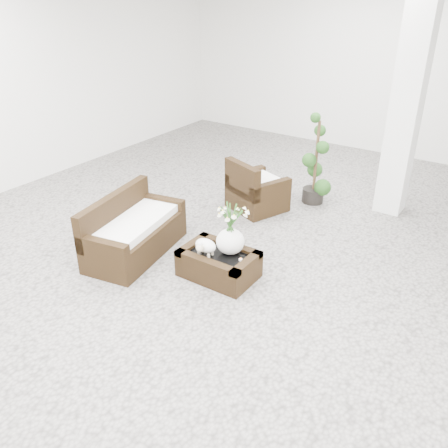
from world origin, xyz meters
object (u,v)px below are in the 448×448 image
Objects in this scene: loveseat at (135,226)px; topiary at (316,160)px; coffee_table at (219,265)px; armchair at (258,185)px.

loveseat is 1.03× the size of topiary.
loveseat is at bearing -172.81° from coffee_table.
topiary reaches higher than loveseat.
loveseat is (-1.23, -0.15, 0.24)m from coffee_table.
coffee_table is 1.11× the size of armchair.
armchair is 0.56× the size of topiary.
armchair is 1.01m from topiary.
loveseat is at bearing 95.02° from armchair.
loveseat is at bearing -113.77° from topiary.
loveseat is (-0.62, -2.10, -0.01)m from armchair.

